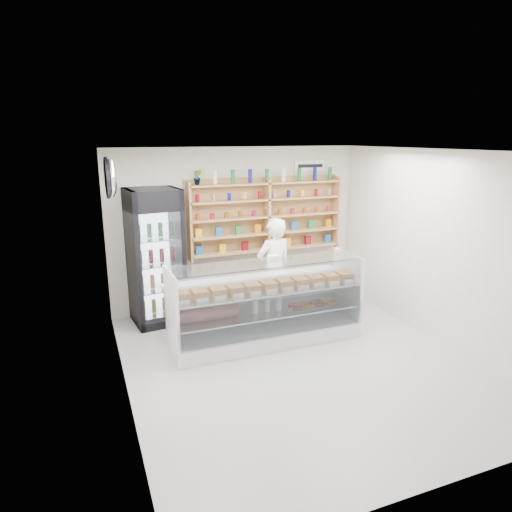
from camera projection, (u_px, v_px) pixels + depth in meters
name	position (u px, v px, depth m)	size (l,w,h in m)	color
room	(302.00, 263.00, 5.84)	(5.00, 5.00, 5.00)	#9B9A9F
display_counter	(265.00, 319.00, 6.77)	(2.83, 0.84, 1.23)	white
shop_worker	(274.00, 270.00, 7.44)	(0.63, 0.41, 1.72)	white
drinks_cooler	(156.00, 257.00, 7.30)	(0.87, 0.85, 2.19)	black
wall_shelving	(267.00, 216.00, 8.07)	(2.84, 0.28, 1.33)	#B17853
potted_plant	(198.00, 177.00, 7.45)	(0.14, 0.11, 0.26)	#1E6626
security_mirror	(111.00, 178.00, 5.88)	(0.15, 0.50, 0.50)	silver
wall_sign	(310.00, 166.00, 8.29)	(0.62, 0.03, 0.20)	white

